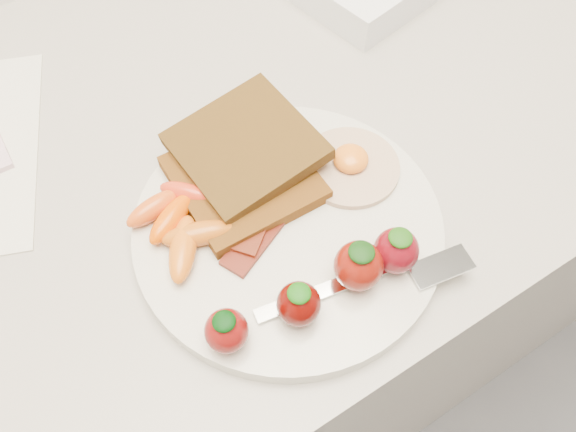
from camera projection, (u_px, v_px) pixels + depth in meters
counter at (239, 305)px, 0.95m from camera, size 2.00×0.60×0.90m
plate at (288, 227)px, 0.49m from camera, size 0.27×0.27×0.02m
toast_lower at (244, 179)px, 0.50m from camera, size 0.12×0.12×0.01m
toast_upper at (245, 146)px, 0.50m from camera, size 0.12×0.12×0.03m
fried_egg at (350, 165)px, 0.51m from camera, size 0.11×0.11×0.02m
bacon_strips at (267, 215)px, 0.48m from camera, size 0.12×0.09×0.01m
baby_carrots at (180, 224)px, 0.47m from camera, size 0.08×0.10×0.02m
strawberries at (331, 282)px, 0.43m from camera, size 0.18×0.05×0.05m
fork at (381, 279)px, 0.45m from camera, size 0.18×0.06×0.00m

